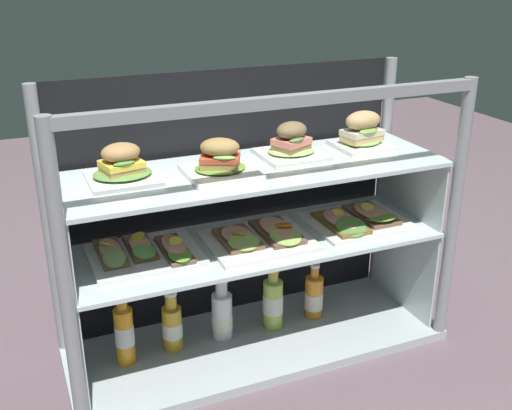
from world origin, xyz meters
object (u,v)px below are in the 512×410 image
object	(u,v)px
plated_roll_sandwich_near_right_corner	(220,163)
open_sandwich_tray_near_right_corner	(260,237)
open_sandwich_tray_left_of_center	(144,252)
juice_bottle_tucked_behind	(222,315)
plated_roll_sandwich_center	(122,168)
plated_roll_sandwich_far_right	(291,145)
juice_bottle_front_second	(124,334)
open_sandwich_tray_mid_right	(357,220)
juice_bottle_front_right_end	(273,302)
plated_roll_sandwich_mid_left	(362,133)
juice_bottle_front_middle	(314,296)
juice_bottle_back_center	(172,326)

from	to	relation	value
plated_roll_sandwich_near_right_corner	open_sandwich_tray_near_right_corner	bearing A→B (deg)	2.57
open_sandwich_tray_left_of_center	juice_bottle_tucked_behind	bearing A→B (deg)	6.04
plated_roll_sandwich_center	plated_roll_sandwich_far_right	world-z (taller)	plated_roll_sandwich_far_right
plated_roll_sandwich_center	plated_roll_sandwich_far_right	distance (m)	0.53
plated_roll_sandwich_center	plated_roll_sandwich_near_right_corner	distance (m)	0.27
open_sandwich_tray_left_of_center	juice_bottle_front_second	bearing A→B (deg)	170.07
open_sandwich_tray_near_right_corner	juice_bottle_front_second	distance (m)	0.51
open_sandwich_tray_mid_right	juice_bottle_front_right_end	distance (m)	0.40
plated_roll_sandwich_far_right	plated_roll_sandwich_mid_left	xyz separation A→B (m)	(0.26, 0.00, 0.01)
plated_roll_sandwich_far_right	plated_roll_sandwich_mid_left	size ratio (longest dim) A/B	1.13
plated_roll_sandwich_center	juice_bottle_front_middle	xyz separation A→B (m)	(0.63, 0.01, -0.56)
plated_roll_sandwich_mid_left	plated_roll_sandwich_near_right_corner	bearing A→B (deg)	-171.85
plated_roll_sandwich_mid_left	juice_bottle_back_center	world-z (taller)	plated_roll_sandwich_mid_left
plated_roll_sandwich_near_right_corner	juice_bottle_tucked_behind	bearing A→B (deg)	74.70
plated_roll_sandwich_far_right	juice_bottle_back_center	bearing A→B (deg)	179.90
open_sandwich_tray_left_of_center	juice_bottle_front_second	xyz separation A→B (m)	(-0.08, 0.01, -0.27)
plated_roll_sandwich_near_right_corner	open_sandwich_tray_mid_right	distance (m)	0.54
plated_roll_sandwich_center	juice_bottle_front_right_end	world-z (taller)	plated_roll_sandwich_center
plated_roll_sandwich_center	juice_bottle_tucked_behind	distance (m)	0.62
open_sandwich_tray_left_of_center	juice_bottle_front_right_end	bearing A→B (deg)	2.67
plated_roll_sandwich_mid_left	juice_bottle_front_right_end	bearing A→B (deg)	-178.76
plated_roll_sandwich_far_right	juice_bottle_tucked_behind	xyz separation A→B (m)	(-0.24, -0.00, -0.55)
juice_bottle_front_second	open_sandwich_tray_left_of_center	bearing A→B (deg)	-9.93
juice_bottle_back_center	juice_bottle_tucked_behind	bearing A→B (deg)	-0.43
plated_roll_sandwich_near_right_corner	juice_bottle_tucked_behind	world-z (taller)	plated_roll_sandwich_near_right_corner
open_sandwich_tray_mid_right	juice_bottle_front_second	xyz separation A→B (m)	(-0.78, 0.05, -0.27)
juice_bottle_front_right_end	juice_bottle_front_second	bearing A→B (deg)	-179.29
plated_roll_sandwich_mid_left	juice_bottle_front_middle	size ratio (longest dim) A/B	0.84
plated_roll_sandwich_far_right	juice_bottle_front_second	world-z (taller)	plated_roll_sandwich_far_right
plated_roll_sandwich_center	juice_bottle_front_middle	size ratio (longest dim) A/B	0.95
plated_roll_sandwich_near_right_corner	open_sandwich_tray_left_of_center	bearing A→B (deg)	168.15
plated_roll_sandwich_near_right_corner	plated_roll_sandwich_far_right	distance (m)	0.27
juice_bottle_back_center	plated_roll_sandwich_mid_left	bearing A→B (deg)	-0.04
juice_bottle_back_center	juice_bottle_front_middle	size ratio (longest dim) A/B	1.04
plated_roll_sandwich_mid_left	juice_bottle_tucked_behind	xyz separation A→B (m)	(-0.50, -0.00, -0.56)
plated_roll_sandwich_mid_left	juice_bottle_front_right_end	world-z (taller)	plated_roll_sandwich_mid_left
plated_roll_sandwich_center	open_sandwich_tray_mid_right	size ratio (longest dim) A/B	0.61
juice_bottle_front_second	juice_bottle_front_middle	bearing A→B (deg)	1.05
open_sandwich_tray_mid_right	plated_roll_sandwich_near_right_corner	bearing A→B (deg)	-178.88
plated_roll_sandwich_center	open_sandwich_tray_left_of_center	size ratio (longest dim) A/B	0.61
plated_roll_sandwich_center	juice_bottle_front_right_end	bearing A→B (deg)	0.72
plated_roll_sandwich_mid_left	juice_bottle_front_right_end	size ratio (longest dim) A/B	0.77
open_sandwich_tray_left_of_center	open_sandwich_tray_near_right_corner	size ratio (longest dim) A/B	1.00
plated_roll_sandwich_mid_left	open_sandwich_tray_near_right_corner	world-z (taller)	plated_roll_sandwich_mid_left
plated_roll_sandwich_center	plated_roll_sandwich_near_right_corner	size ratio (longest dim) A/B	0.97
juice_bottle_front_second	juice_bottle_front_right_end	size ratio (longest dim) A/B	1.11
open_sandwich_tray_near_right_corner	juice_bottle_front_right_end	size ratio (longest dim) A/B	1.44
plated_roll_sandwich_near_right_corner	juice_bottle_front_middle	size ratio (longest dim) A/B	0.98
plated_roll_sandwich_mid_left	juice_bottle_back_center	bearing A→B (deg)	179.96
juice_bottle_back_center	plated_roll_sandwich_far_right	bearing A→B (deg)	-0.10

